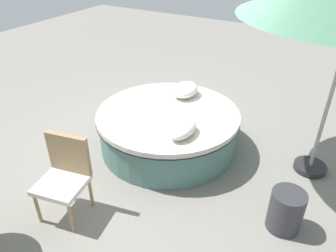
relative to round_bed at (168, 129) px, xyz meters
name	(u,v)px	position (x,y,z in m)	size (l,w,h in m)	color
ground_plane	(168,146)	(0.00, 0.00, -0.31)	(16.00, 16.00, 0.00)	gray
round_bed	(168,129)	(0.00, 0.00, 0.00)	(2.12, 2.12, 0.61)	#4C726B
throw_pillow_0	(183,129)	(-0.44, -0.47, 0.38)	(0.51, 0.30, 0.18)	white
throw_pillow_1	(185,90)	(0.60, 0.03, 0.40)	(0.50, 0.38, 0.21)	white
patio_chair	(65,171)	(-1.72, 0.36, 0.25)	(0.59, 0.61, 0.98)	#997A56
side_table	(286,211)	(-0.74, -1.93, -0.06)	(0.38, 0.38, 0.50)	#333338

